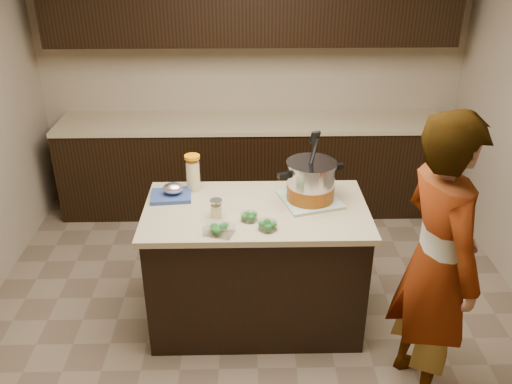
% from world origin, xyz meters
% --- Properties ---
extents(ground_plane, '(4.00, 4.00, 0.00)m').
position_xyz_m(ground_plane, '(0.00, 0.00, 0.00)').
color(ground_plane, brown).
rests_on(ground_plane, ground).
extents(room_shell, '(4.04, 4.04, 2.72)m').
position_xyz_m(room_shell, '(0.00, 0.00, 1.71)').
color(room_shell, tan).
rests_on(room_shell, ground).
extents(back_cabinets, '(3.60, 0.63, 2.33)m').
position_xyz_m(back_cabinets, '(0.00, 1.74, 0.94)').
color(back_cabinets, black).
rests_on(back_cabinets, ground).
extents(island, '(1.46, 0.81, 0.90)m').
position_xyz_m(island, '(0.00, 0.00, 0.45)').
color(island, black).
rests_on(island, ground).
extents(dish_towel, '(0.45, 0.45, 0.02)m').
position_xyz_m(dish_towel, '(0.36, 0.10, 0.91)').
color(dish_towel, '#5D8A5F').
rests_on(dish_towel, island).
extents(stock_pot, '(0.45, 0.43, 0.47)m').
position_xyz_m(stock_pot, '(0.36, 0.10, 1.03)').
color(stock_pot, '#B7B7BC').
rests_on(stock_pot, dish_towel).
extents(lemonade_pitcher, '(0.14, 0.14, 0.25)m').
position_xyz_m(lemonade_pitcher, '(-0.43, 0.28, 1.02)').
color(lemonade_pitcher, '#D5C482').
rests_on(lemonade_pitcher, island).
extents(mason_jar, '(0.08, 0.08, 0.13)m').
position_xyz_m(mason_jar, '(-0.25, -0.11, 0.96)').
color(mason_jar, '#D5C482').
rests_on(mason_jar, island).
extents(broccoli_tub_left, '(0.11, 0.11, 0.05)m').
position_xyz_m(broccoli_tub_left, '(-0.05, -0.15, 0.92)').
color(broccoli_tub_left, silver).
rests_on(broccoli_tub_left, island).
extents(broccoli_tub_right, '(0.14, 0.14, 0.06)m').
position_xyz_m(broccoli_tub_right, '(0.06, -0.26, 0.93)').
color(broccoli_tub_right, silver).
rests_on(broccoli_tub_right, island).
extents(broccoli_tub_rect, '(0.20, 0.17, 0.06)m').
position_xyz_m(broccoli_tub_rect, '(-0.23, -0.31, 0.93)').
color(broccoli_tub_rect, silver).
rests_on(broccoli_tub_rect, island).
extents(blue_tray, '(0.29, 0.24, 0.10)m').
position_xyz_m(blue_tray, '(-0.56, 0.16, 0.94)').
color(blue_tray, navy).
rests_on(blue_tray, island).
extents(person, '(0.55, 0.73, 1.78)m').
position_xyz_m(person, '(0.98, -0.64, 0.89)').
color(person, gray).
rests_on(person, ground).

